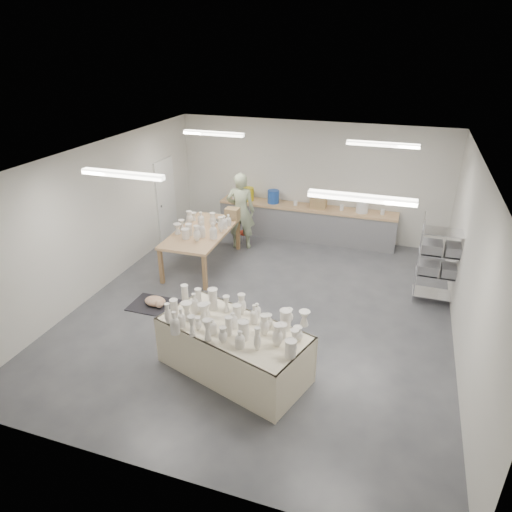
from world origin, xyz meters
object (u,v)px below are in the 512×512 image
(drying_table, at_px, (234,347))
(work_table, at_px, (205,229))
(potter, at_px, (241,211))
(red_stool, at_px, (245,233))

(drying_table, height_order, work_table, work_table)
(drying_table, height_order, potter, potter)
(drying_table, distance_m, work_table, 3.96)
(potter, height_order, red_stool, potter)
(drying_table, distance_m, potter, 4.85)
(red_stool, bearing_deg, work_table, -107.02)
(drying_table, relative_size, work_table, 1.10)
(work_table, height_order, red_stool, work_table)
(drying_table, xyz_separation_m, potter, (-1.56, 4.57, 0.50))
(drying_table, xyz_separation_m, red_stool, (-1.56, 4.84, -0.20))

